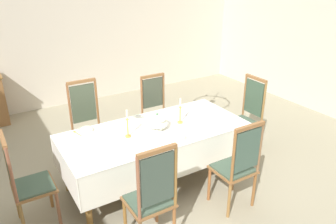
% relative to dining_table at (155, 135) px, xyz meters
% --- Properties ---
extents(ground, '(7.77, 7.06, 0.04)m').
position_rel_dining_table_xyz_m(ground, '(0.00, -0.16, -0.71)').
color(ground, '#9C957B').
extents(back_wall, '(7.77, 0.08, 3.45)m').
position_rel_dining_table_xyz_m(back_wall, '(0.00, 3.41, 1.03)').
color(back_wall, beige).
rests_on(back_wall, ground).
extents(dining_table, '(2.30, 1.03, 0.76)m').
position_rel_dining_table_xyz_m(dining_table, '(0.00, 0.00, 0.00)').
color(dining_table, olive).
rests_on(dining_table, ground).
extents(tablecloth, '(2.32, 1.05, 0.42)m').
position_rel_dining_table_xyz_m(tablecloth, '(0.00, 0.00, -0.04)').
color(tablecloth, white).
rests_on(tablecloth, dining_table).
extents(chair_south_a, '(0.44, 0.42, 1.17)m').
position_rel_dining_table_xyz_m(chair_south_a, '(-0.56, -0.92, -0.10)').
color(chair_south_a, olive).
rests_on(chair_south_a, ground).
extents(chair_north_a, '(0.44, 0.42, 1.22)m').
position_rel_dining_table_xyz_m(chair_north_a, '(-0.56, 0.93, -0.08)').
color(chair_north_a, olive).
rests_on(chair_north_a, ground).
extents(chair_south_b, '(0.44, 0.42, 1.12)m').
position_rel_dining_table_xyz_m(chair_south_b, '(0.55, -0.92, -0.12)').
color(chair_south_b, '#95572E').
rests_on(chair_south_b, ground).
extents(chair_north_b, '(0.44, 0.42, 1.12)m').
position_rel_dining_table_xyz_m(chair_north_b, '(0.55, 0.92, -0.12)').
color(chair_north_b, olive).
rests_on(chair_north_b, ground).
extents(chair_head_west, '(0.42, 0.44, 1.12)m').
position_rel_dining_table_xyz_m(chair_head_west, '(-1.56, 0.00, -0.12)').
color(chair_head_west, '#935F30').
rests_on(chair_head_west, ground).
extents(chair_head_east, '(0.42, 0.44, 1.17)m').
position_rel_dining_table_xyz_m(chair_head_east, '(1.56, 0.00, -0.10)').
color(chair_head_east, brown).
rests_on(chair_head_east, ground).
extents(soup_tureen, '(0.26, 0.26, 0.21)m').
position_rel_dining_table_xyz_m(soup_tureen, '(0.03, 0.00, 0.18)').
color(soup_tureen, white).
rests_on(soup_tureen, tablecloth).
extents(candlestick_west, '(0.07, 0.07, 0.35)m').
position_rel_dining_table_xyz_m(candlestick_west, '(-0.37, 0.00, 0.22)').
color(candlestick_west, gold).
rests_on(candlestick_west, tablecloth).
extents(candlestick_east, '(0.07, 0.07, 0.34)m').
position_rel_dining_table_xyz_m(candlestick_east, '(0.37, 0.00, 0.21)').
color(candlestick_east, gold).
rests_on(candlestick_east, tablecloth).
extents(bowl_near_left, '(0.15, 0.15, 0.04)m').
position_rel_dining_table_xyz_m(bowl_near_left, '(0.15, 0.36, 0.10)').
color(bowl_near_left, white).
rests_on(bowl_near_left, tablecloth).
extents(bowl_near_right, '(0.18, 0.18, 0.03)m').
position_rel_dining_table_xyz_m(bowl_near_right, '(-0.75, 0.41, 0.10)').
color(bowl_near_right, white).
rests_on(bowl_near_right, tablecloth).
extents(bowl_far_left, '(0.14, 0.14, 0.03)m').
position_rel_dining_table_xyz_m(bowl_far_left, '(-0.03, 0.41, 0.09)').
color(bowl_far_left, white).
rests_on(bowl_far_left, tablecloth).
extents(bowl_far_right, '(0.20, 0.20, 0.04)m').
position_rel_dining_table_xyz_m(bowl_far_right, '(0.10, -0.35, 0.10)').
color(bowl_far_right, white).
rests_on(bowl_far_right, tablecloth).
extents(spoon_primary, '(0.03, 0.18, 0.01)m').
position_rel_dining_table_xyz_m(spoon_primary, '(0.25, 0.38, 0.08)').
color(spoon_primary, gold).
rests_on(spoon_primary, tablecloth).
extents(spoon_secondary, '(0.06, 0.17, 0.01)m').
position_rel_dining_table_xyz_m(spoon_secondary, '(-0.87, 0.44, 0.08)').
color(spoon_secondary, gold).
rests_on(spoon_secondary, tablecloth).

